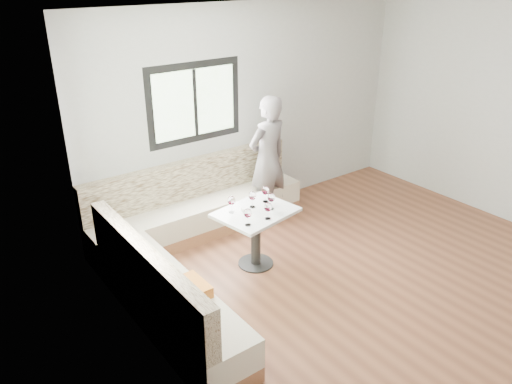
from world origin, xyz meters
The scene contains 11 objects.
room centered at (-0.08, 0.08, 1.41)m, with size 5.01×5.01×2.81m.
banquette centered at (-1.59, 1.63, 0.33)m, with size 2.90×2.80×0.95m.
table centered at (-0.93, 1.20, 0.52)m, with size 0.94×0.79×0.69m.
person centered at (-0.07, 2.09, 0.85)m, with size 0.62×0.41×1.70m, color #655E60.
olive_ramekin centered at (-1.01, 1.28, 0.71)m, with size 0.10×0.10×0.04m.
wine_glass_a centered at (-1.19, 0.99, 0.83)m, with size 0.09×0.09×0.19m.
wine_glass_b centered at (-0.93, 0.97, 0.83)m, with size 0.09×0.09×0.19m.
wine_glass_c centered at (-0.76, 1.14, 0.83)m, with size 0.09×0.09×0.19m.
wine_glass_d centered at (-0.90, 1.30, 0.83)m, with size 0.09×0.09×0.19m.
wine_glass_e centered at (-0.69, 1.33, 0.83)m, with size 0.09×0.09×0.19m.
wine_glass_f centered at (-1.16, 1.34, 0.83)m, with size 0.09×0.09×0.19m.
Camera 1 is at (-3.89, -2.78, 3.20)m, focal length 35.00 mm.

